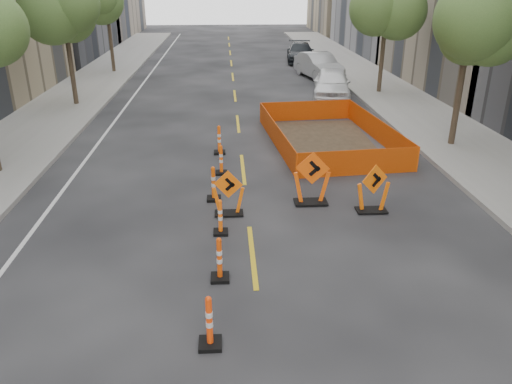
{
  "coord_description": "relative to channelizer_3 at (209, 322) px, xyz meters",
  "views": [
    {
      "loc": [
        -0.58,
        -6.54,
        6.21
      ],
      "look_at": [
        0.17,
        5.35,
        1.1
      ],
      "focal_mm": 35.0,
      "sensor_mm": 36.0,
      "label": 1
    }
  ],
  "objects": [
    {
      "name": "channelizer_8",
      "position": [
        0.12,
        10.96,
        0.02
      ],
      "size": [
        0.44,
        0.44,
        1.11
      ],
      "primitive_type": null,
      "color": "#ED5109",
      "rests_on": "ground"
    },
    {
      "name": "channelizer_5",
      "position": [
        0.18,
        4.38,
        -0.05
      ],
      "size": [
        0.39,
        0.39,
        0.98
      ],
      "primitive_type": null,
      "color": "#FF5C0A",
      "rests_on": "ground"
    },
    {
      "name": "parked_car_far",
      "position": [
        6.52,
        33.49,
        0.21
      ],
      "size": [
        2.61,
        5.32,
        1.49
      ],
      "primitive_type": "imported",
      "rotation": [
        0.0,
        0.0,
        -0.1
      ],
      "color": "black",
      "rests_on": "ground"
    },
    {
      "name": "tree_r_b",
      "position": [
        9.36,
        11.2,
        3.99
      ],
      "size": [
        2.8,
        2.8,
        5.95
      ],
      "color": "#382B1E",
      "rests_on": "ground"
    },
    {
      "name": "sidewalk_right",
      "position": [
        9.96,
        11.2,
        -0.46
      ],
      "size": [
        4.0,
        90.0,
        0.15
      ],
      "primitive_type": "cube",
      "color": "gray",
      "rests_on": "ground"
    },
    {
      "name": "channelizer_6",
      "position": [
        -0.03,
        6.57,
        0.0
      ],
      "size": [
        0.43,
        0.43,
        1.08
      ],
      "primitive_type": null,
      "color": "#D74E09",
      "rests_on": "ground"
    },
    {
      "name": "channelizer_7",
      "position": [
        0.2,
        8.77,
        -0.02
      ],
      "size": [
        0.41,
        0.41,
        1.04
      ],
      "primitive_type": null,
      "color": "#FF570A",
      "rests_on": "ground"
    },
    {
      "name": "channelizer_4",
      "position": [
        0.17,
        2.19,
        -0.01
      ],
      "size": [
        0.42,
        0.42,
        1.06
      ],
      "primitive_type": null,
      "color": "#D54108",
      "rests_on": "ground"
    },
    {
      "name": "tree_l_d",
      "position": [
        -7.44,
        29.2,
        3.99
      ],
      "size": [
        2.8,
        2.8,
        5.95
      ],
      "color": "#382B1E",
      "rests_on": "ground"
    },
    {
      "name": "chevron_sign_right",
      "position": [
        4.53,
        5.46,
        0.19
      ],
      "size": [
        1.12,
        0.92,
        1.46
      ],
      "primitive_type": null,
      "rotation": [
        0.0,
        0.0,
        0.41
      ],
      "color": "#FF660A",
      "rests_on": "ground"
    },
    {
      "name": "parked_car_mid",
      "position": [
        6.72,
        26.4,
        0.29
      ],
      "size": [
        2.82,
        5.27,
        1.65
      ],
      "primitive_type": "imported",
      "rotation": [
        0.0,
        0.0,
        0.23
      ],
      "color": "#A6A8AC",
      "rests_on": "ground"
    },
    {
      "name": "chevron_sign_center",
      "position": [
        2.87,
        6.13,
        0.28
      ],
      "size": [
        1.19,
        0.84,
        1.63
      ],
      "primitive_type": null,
      "rotation": [
        0.0,
        0.0,
        -0.18
      ],
      "color": "#F4530A",
      "rests_on": "ground"
    },
    {
      "name": "parked_car_near",
      "position": [
        6.32,
        20.08,
        0.29
      ],
      "size": [
        2.85,
        5.15,
        1.66
      ],
      "primitive_type": "imported",
      "rotation": [
        0.0,
        0.0,
        -0.19
      ],
      "color": "white",
      "rests_on": "ground"
    },
    {
      "name": "tree_r_c",
      "position": [
        9.36,
        21.2,
        3.99
      ],
      "size": [
        2.8,
        2.8,
        5.95
      ],
      "color": "#382B1E",
      "rests_on": "ground"
    },
    {
      "name": "channelizer_3",
      "position": [
        0.0,
        0.0,
        0.0
      ],
      "size": [
        0.42,
        0.42,
        1.08
      ],
      "primitive_type": null,
      "color": "#F83E0A",
      "rests_on": "ground"
    },
    {
      "name": "chevron_sign_left",
      "position": [
        0.41,
        5.52,
        0.14
      ],
      "size": [
        0.99,
        0.71,
        1.35
      ],
      "primitive_type": null,
      "rotation": [
        0.0,
        0.0,
        -0.19
      ],
      "color": "#F8620A",
      "rests_on": "ground"
    },
    {
      "name": "ground_plane",
      "position": [
        0.96,
        -0.8,
        -0.54
      ],
      "size": [
        140.0,
        140.0,
        0.0
      ],
      "primitive_type": "plane",
      "color": "black"
    },
    {
      "name": "safety_fence",
      "position": [
        4.51,
        11.99,
        -0.08
      ],
      "size": [
        4.96,
        7.69,
        0.92
      ],
      "primitive_type": null,
      "rotation": [
        0.0,
        0.0,
        0.09
      ],
      "color": "#E0410B",
      "rests_on": "ground"
    },
    {
      "name": "tree_l_c",
      "position": [
        -7.44,
        19.2,
        3.99
      ],
      "size": [
        2.8,
        2.8,
        5.95
      ],
      "color": "#382B1E",
      "rests_on": "ground"
    },
    {
      "name": "sidewalk_left",
      "position": [
        -8.04,
        11.2,
        -0.46
      ],
      "size": [
        4.0,
        90.0,
        0.15
      ],
      "primitive_type": "cube",
      "color": "gray",
      "rests_on": "ground"
    }
  ]
}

